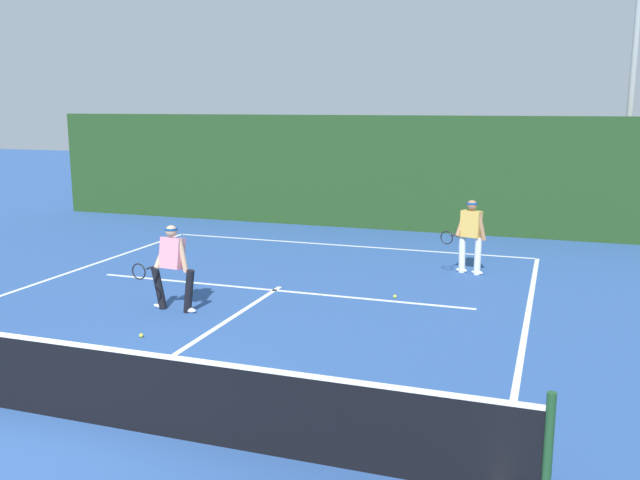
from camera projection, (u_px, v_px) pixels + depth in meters
ground_plane at (73, 420)px, 8.12m from camera, size 80.00×80.00×0.00m
court_line_baseline_far at (344, 245)px, 18.18m from camera, size 9.75×0.10×0.01m
court_line_service at (275, 290)px, 13.79m from camera, size 7.95×0.10×0.01m
court_line_centre at (204, 335)px, 11.09m from camera, size 0.10×6.40×0.01m
tennis_net at (70, 380)px, 8.02m from camera, size 10.69×0.09×1.11m
player_near at (172, 264)px, 12.28m from camera, size 0.95×0.83×1.57m
player_far at (470, 233)px, 15.01m from camera, size 0.95×0.83×1.63m
tennis_ball at (395, 296)px, 13.24m from camera, size 0.07×0.07×0.07m
tennis_ball_extra at (141, 335)px, 11.00m from camera, size 0.07×0.07×0.07m
back_fence_windscreen at (371, 173)px, 20.34m from camera, size 21.41×0.12×3.35m
light_pole at (635, 47)px, 19.21m from camera, size 0.55×0.44×8.70m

